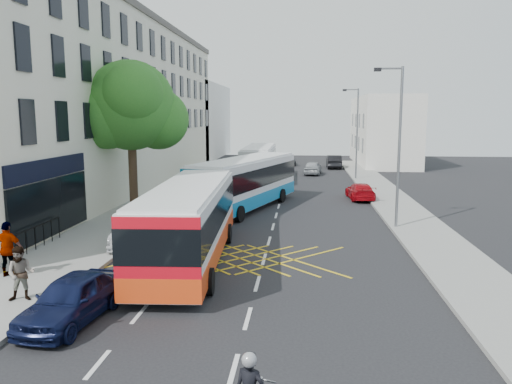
% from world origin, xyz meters
% --- Properties ---
extents(ground, '(120.00, 120.00, 0.00)m').
position_xyz_m(ground, '(0.00, 0.00, 0.00)').
color(ground, black).
rests_on(ground, ground).
extents(pavement_left, '(5.00, 70.00, 0.15)m').
position_xyz_m(pavement_left, '(-8.50, 15.00, 0.07)').
color(pavement_left, gray).
rests_on(pavement_left, ground).
extents(pavement_right, '(3.00, 70.00, 0.15)m').
position_xyz_m(pavement_right, '(7.50, 15.00, 0.07)').
color(pavement_right, gray).
rests_on(pavement_right, ground).
extents(terrace_main, '(8.30, 45.00, 13.50)m').
position_xyz_m(terrace_main, '(-14.00, 24.49, 6.76)').
color(terrace_main, beige).
rests_on(terrace_main, ground).
extents(terrace_far, '(8.00, 20.00, 10.00)m').
position_xyz_m(terrace_far, '(-14.00, 55.00, 5.00)').
color(terrace_far, silver).
rests_on(terrace_far, ground).
extents(building_right, '(6.00, 18.00, 8.00)m').
position_xyz_m(building_right, '(11.00, 48.00, 4.00)').
color(building_right, silver).
rests_on(building_right, ground).
extents(street_tree, '(6.30, 5.70, 8.80)m').
position_xyz_m(street_tree, '(-8.51, 14.97, 6.29)').
color(street_tree, '#382619').
rests_on(street_tree, pavement_left).
extents(lamp_near, '(1.45, 0.15, 8.00)m').
position_xyz_m(lamp_near, '(6.20, 12.00, 4.62)').
color(lamp_near, slate).
rests_on(lamp_near, pavement_right).
extents(lamp_far, '(1.45, 0.15, 8.00)m').
position_xyz_m(lamp_far, '(6.20, 32.00, 4.62)').
color(lamp_far, slate).
rests_on(lamp_far, pavement_right).
extents(railings, '(0.08, 5.60, 1.14)m').
position_xyz_m(railings, '(-9.70, 5.30, 0.72)').
color(railings, black).
rests_on(railings, pavement_left).
extents(bus_near, '(3.21, 11.14, 3.09)m').
position_xyz_m(bus_near, '(-2.91, 5.36, 1.63)').
color(bus_near, silver).
rests_on(bus_near, ground).
extents(bus_mid, '(5.83, 11.54, 3.17)m').
position_xyz_m(bus_mid, '(-2.01, 16.94, 1.67)').
color(bus_mid, silver).
rests_on(bus_mid, ground).
extents(bus_far, '(2.79, 10.91, 3.06)m').
position_xyz_m(bus_far, '(-2.43, 31.16, 1.61)').
color(bus_far, silver).
rests_on(bus_far, ground).
extents(parked_car_blue, '(2.02, 4.09, 1.34)m').
position_xyz_m(parked_car_blue, '(-4.90, -0.69, 0.67)').
color(parked_car_blue, '#0D1436').
rests_on(parked_car_blue, ground).
extents(parked_car_silver, '(1.58, 4.49, 1.48)m').
position_xyz_m(parked_car_silver, '(-5.60, 7.70, 0.74)').
color(parked_car_silver, '#95989C').
rests_on(parked_car_silver, ground).
extents(red_hatchback, '(1.89, 4.08, 1.15)m').
position_xyz_m(red_hatchback, '(5.50, 21.18, 0.58)').
color(red_hatchback, '#AC0710').
rests_on(red_hatchback, ground).
extents(distant_car_grey, '(2.57, 4.57, 1.21)m').
position_xyz_m(distant_car_grey, '(-0.47, 45.24, 0.60)').
color(distant_car_grey, '#3A3D41').
rests_on(distant_car_grey, ground).
extents(distant_car_silver, '(2.02, 4.05, 1.32)m').
position_xyz_m(distant_car_silver, '(2.50, 35.91, 0.66)').
color(distant_car_silver, '#A1A4A8').
rests_on(distant_car_silver, ground).
extents(distant_car_dark, '(1.55, 4.39, 1.44)m').
position_xyz_m(distant_car_dark, '(4.92, 42.23, 0.72)').
color(distant_car_dark, black).
rests_on(distant_car_dark, ground).
extents(pedestrian_near, '(0.97, 0.84, 1.70)m').
position_xyz_m(pedestrian_near, '(-7.00, 0.37, 1.00)').
color(pedestrian_near, gray).
rests_on(pedestrian_near, pavement_left).
extents(pedestrian_far, '(1.16, 0.51, 1.96)m').
position_xyz_m(pedestrian_far, '(-8.74, 2.54, 1.13)').
color(pedestrian_far, gray).
rests_on(pedestrian_far, pavement_left).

